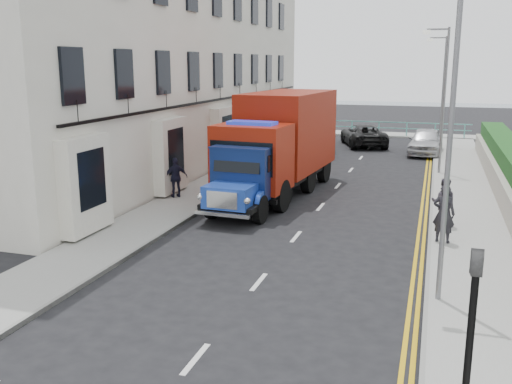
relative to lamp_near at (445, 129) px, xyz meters
name	(u,v)px	position (x,y,z in m)	size (l,w,h in m)	color
ground	(280,257)	(-4.18, 2.00, -4.00)	(120.00, 120.00, 0.00)	black
pavement_west	(221,182)	(-9.38, 11.00, -3.94)	(2.40, 38.00, 0.12)	gray
pavement_east	(464,198)	(1.12, 11.00, -3.94)	(2.60, 38.00, 0.12)	gray
promenade	(380,134)	(-4.18, 31.00, -3.94)	(30.00, 2.50, 0.12)	gray
sea_plane	(404,106)	(-4.18, 62.00, -4.00)	(120.00, 120.00, 0.00)	slate
terrace_west	(170,27)	(-13.65, 15.00, 3.17)	(6.31, 30.20, 14.25)	silver
seafront_railing	(379,129)	(-4.18, 30.20, -3.42)	(13.00, 0.08, 1.11)	#59B2A5
lamp_near	(445,129)	(0.00, 0.00, 0.00)	(1.23, 0.18, 7.00)	slate
lamp_mid	(442,92)	(0.00, 16.00, 0.00)	(1.23, 0.18, 7.00)	slate
lamp_far	(441,85)	(0.00, 26.00, 0.00)	(1.23, 0.18, 7.00)	slate
traffic_signal	(471,324)	(0.42, -5.50, -1.92)	(0.16, 0.20, 3.10)	black
bedford_lorry	(245,184)	(-6.57, 6.08, -2.85)	(2.37, 5.39, 2.49)	black
red_lorry	(281,140)	(-6.33, 10.15, -1.78)	(3.34, 8.14, 4.16)	black
parked_car_front	(255,186)	(-6.78, 7.89, -3.32)	(1.61, 4.00, 1.36)	black
parked_car_mid	(263,180)	(-6.78, 9.00, -3.29)	(1.50, 4.29, 1.41)	#596FC0
parked_car_rear	(317,144)	(-6.78, 20.00, -3.31)	(1.92, 4.72, 1.37)	#B4B3B8
seafront_car_left	(363,135)	(-4.68, 24.94, -3.28)	(2.37, 5.14, 1.43)	black
seafront_car_right	(426,141)	(-0.68, 22.47, -3.22)	(1.85, 4.59, 1.56)	#B9B9BE
pedestrian_east_near	(444,214)	(0.22, 4.45, -2.99)	(0.64, 0.42, 1.77)	black
pedestrian_east_far	(443,202)	(0.22, 6.26, -3.08)	(0.78, 0.61, 1.60)	#34303A
pedestrian_west_near	(176,177)	(-9.92, 7.39, -3.08)	(0.94, 0.39, 1.60)	black
pedestrian_west_far	(270,145)	(-8.66, 16.50, -2.97)	(0.88, 0.58, 1.81)	#3D2D2C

